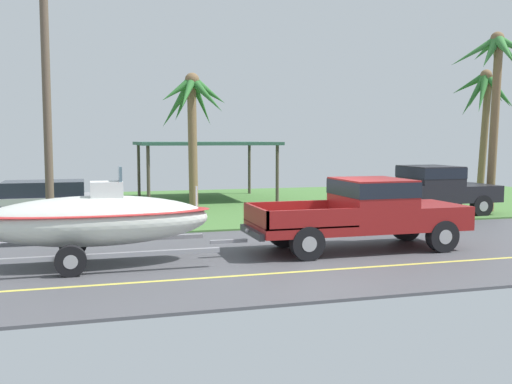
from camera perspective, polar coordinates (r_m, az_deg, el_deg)
name	(u,v)px	position (r m, az deg, el deg)	size (l,w,h in m)	color
ground	(237,213)	(22.51, -1.86, -2.02)	(36.00, 22.00, 0.11)	#4C4C51
pickup_truck_towing	(370,210)	(15.17, 11.06, -1.71)	(5.69, 2.03, 1.80)	maroon
boat_on_trailer	(94,220)	(13.51, -15.45, -2.66)	(6.33, 2.29, 2.19)	gray
parked_pickup_background	(429,188)	(22.36, 16.47, 0.39)	(5.88, 2.09, 1.83)	black
parked_sedan_near	(50,202)	(21.24, -19.42, -0.88)	(4.70, 1.90, 1.38)	#99999E
carport_awning	(204,145)	(26.74, -5.06, 4.60)	(6.01, 5.01, 2.68)	#4C4238
palm_tree_near_left	(497,74)	(24.07, 22.40, 10.60)	(3.36, 2.80, 6.78)	brown
palm_tree_near_right	(192,108)	(22.49, -6.26, 8.11)	(2.76, 2.91, 5.30)	brown
palm_tree_mid	(486,100)	(27.46, 21.43, 8.33)	(2.46, 3.11, 5.81)	brown
utility_pole	(46,80)	(18.27, -19.74, 10.20)	(0.24, 1.80, 8.69)	brown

